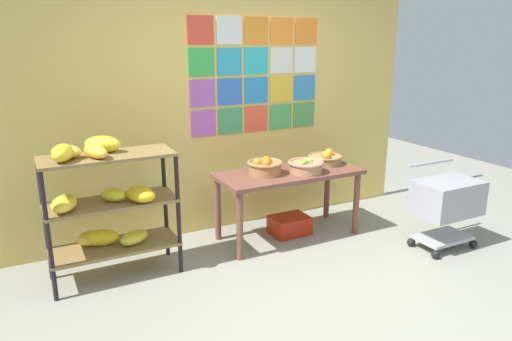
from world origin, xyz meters
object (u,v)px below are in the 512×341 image
at_px(display_table, 289,180).
at_px(fruit_basket_left, 265,166).
at_px(banana_shelf_unit, 104,197).
at_px(fruit_basket_back_left, 325,158).
at_px(shopping_cart, 447,201).
at_px(produce_crate_under_table, 290,225).
at_px(fruit_basket_back_right, 306,166).

relative_size(display_table, fruit_basket_left, 4.19).
distance_m(banana_shelf_unit, fruit_basket_back_left, 2.24).
relative_size(fruit_basket_left, shopping_cart, 0.43).
distance_m(fruit_basket_left, produce_crate_under_table, 0.73).
bearing_deg(shopping_cart, produce_crate_under_table, 144.00).
bearing_deg(display_table, fruit_basket_back_right, -40.24).
height_order(banana_shelf_unit, display_table, banana_shelf_unit).
relative_size(banana_shelf_unit, fruit_basket_back_right, 3.39).
xyz_separation_m(display_table, produce_crate_under_table, (0.05, 0.04, -0.50)).
xyz_separation_m(banana_shelf_unit, produce_crate_under_table, (1.81, 0.09, -0.62)).
distance_m(display_table, fruit_basket_back_right, 0.23).
relative_size(fruit_basket_left, fruit_basket_back_left, 0.97).
distance_m(fruit_basket_back_left, produce_crate_under_table, 0.78).
height_order(banana_shelf_unit, produce_crate_under_table, banana_shelf_unit).
bearing_deg(shopping_cart, fruit_basket_left, 150.88).
distance_m(banana_shelf_unit, fruit_basket_back_right, 1.89).
bearing_deg(fruit_basket_left, fruit_basket_back_left, 3.32).
bearing_deg(produce_crate_under_table, banana_shelf_unit, -177.14).
relative_size(display_table, fruit_basket_back_right, 4.08).
distance_m(fruit_basket_back_left, shopping_cart, 1.23).
xyz_separation_m(fruit_basket_back_right, shopping_cart, (1.06, -0.80, -0.28)).
bearing_deg(display_table, fruit_basket_back_left, 7.99).
bearing_deg(banana_shelf_unit, shopping_cart, -16.21).
relative_size(fruit_basket_back_right, shopping_cart, 0.44).
relative_size(fruit_basket_left, fruit_basket_back_right, 0.97).
distance_m(display_table, shopping_cart, 1.50).
bearing_deg(fruit_basket_back_right, display_table, 139.76).
bearing_deg(shopping_cart, fruit_basket_back_right, 146.78).
distance_m(banana_shelf_unit, display_table, 1.77).
height_order(fruit_basket_left, fruit_basket_back_left, fruit_basket_left).
relative_size(fruit_basket_back_left, produce_crate_under_table, 0.92).
distance_m(display_table, produce_crate_under_table, 0.50).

